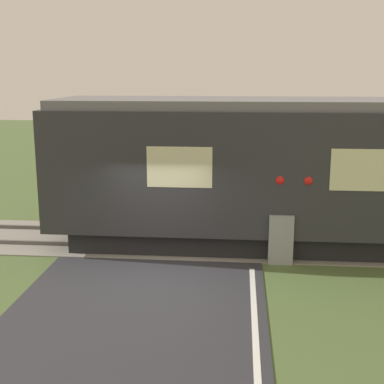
{
  "coord_description": "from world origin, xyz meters",
  "views": [
    {
      "loc": [
        2.0,
        -11.21,
        4.65
      ],
      "look_at": [
        0.78,
        2.19,
        1.62
      ],
      "focal_mm": 50.0,
      "sensor_mm": 36.0,
      "label": 1
    }
  ],
  "objects": [
    {
      "name": "signal_post",
      "position": [
        3.3,
        1.57,
        2.05
      ],
      "size": [
        0.98,
        0.26,
        3.6
      ],
      "color": "gray",
      "rests_on": "ground_plane"
    },
    {
      "name": "train",
      "position": [
        4.92,
        3.03,
        2.03
      ],
      "size": [
        15.96,
        3.16,
        3.97
      ],
      "color": "black",
      "rests_on": "ground_plane"
    },
    {
      "name": "ground_plane",
      "position": [
        0.0,
        0.0,
        0.0
      ],
      "size": [
        80.0,
        80.0,
        0.0
      ],
      "primitive_type": "plane",
      "color": "#4C6033"
    },
    {
      "name": "crossing_barrier",
      "position": [
        2.59,
        1.59,
        0.7
      ],
      "size": [
        5.78,
        0.44,
        1.26
      ],
      "color": "gray",
      "rests_on": "ground_plane"
    },
    {
      "name": "track_bed",
      "position": [
        0.0,
        3.03,
        0.02
      ],
      "size": [
        36.0,
        3.2,
        0.13
      ],
      "color": "gray",
      "rests_on": "ground_plane"
    }
  ]
}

